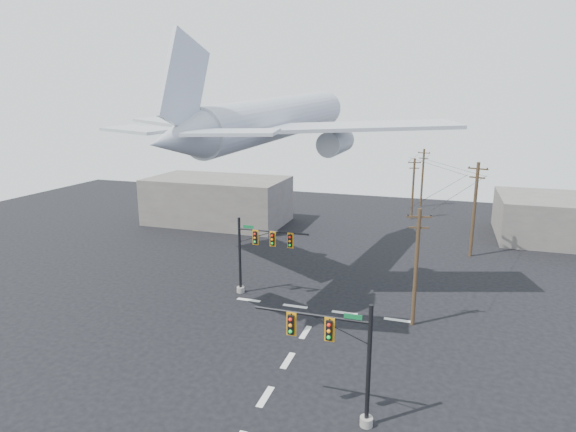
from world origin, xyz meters
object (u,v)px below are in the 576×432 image
(signal_mast_far, at_px, (256,253))
(utility_pole_a, at_px, (416,266))
(utility_pole_b, at_px, (474,208))
(airliner, at_px, (277,119))
(signal_mast_near, at_px, (343,359))
(utility_pole_c, at_px, (413,188))
(utility_pole_d, at_px, (422,177))

(signal_mast_far, relative_size, utility_pole_a, 0.76)
(utility_pole_b, distance_m, airliner, 23.10)
(signal_mast_near, bearing_deg, utility_pole_a, 77.73)
(utility_pole_a, bearing_deg, signal_mast_far, 160.85)
(signal_mast_far, distance_m, airliner, 11.44)
(signal_mast_far, relative_size, utility_pole_c, 0.78)
(airliner, bearing_deg, utility_pole_c, -12.50)
(signal_mast_far, xyz_separation_m, utility_pole_b, (17.54, 16.59, 1.48))
(signal_mast_far, height_order, utility_pole_a, utility_pole_a)
(utility_pole_c, bearing_deg, utility_pole_b, -78.23)
(utility_pole_b, bearing_deg, utility_pole_d, 124.96)
(utility_pole_c, distance_m, airliner, 31.02)
(signal_mast_near, height_order, airliner, airliner)
(utility_pole_d, bearing_deg, signal_mast_near, -74.99)
(signal_mast_far, distance_m, utility_pole_d, 41.89)
(signal_mast_near, distance_m, utility_pole_b, 31.51)
(utility_pole_c, bearing_deg, signal_mast_near, -103.68)
(utility_pole_d, bearing_deg, airliner, -90.56)
(utility_pole_d, bearing_deg, utility_pole_b, -59.03)
(signal_mast_near, xyz_separation_m, utility_pole_d, (1.01, 54.36, 1.15))
(utility_pole_b, bearing_deg, utility_pole_c, 135.25)
(signal_mast_near, xyz_separation_m, signal_mast_far, (-10.21, 14.01, 0.21))
(signal_mast_near, relative_size, utility_pole_c, 0.78)
(utility_pole_b, xyz_separation_m, utility_pole_c, (-7.12, 15.13, -0.80))
(signal_mast_near, distance_m, airliner, 23.31)
(signal_mast_far, bearing_deg, utility_pole_b, 43.41)
(utility_pole_c, xyz_separation_m, airliner, (-10.03, -27.60, 9.99))
(signal_mast_near, bearing_deg, airliner, 118.43)
(utility_pole_a, distance_m, utility_pole_c, 33.48)
(signal_mast_far, distance_m, utility_pole_c, 33.39)
(signal_mast_far, height_order, utility_pole_d, utility_pole_d)
(utility_pole_b, relative_size, utility_pole_c, 1.18)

